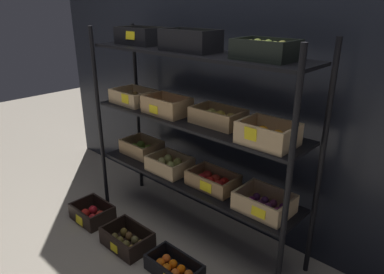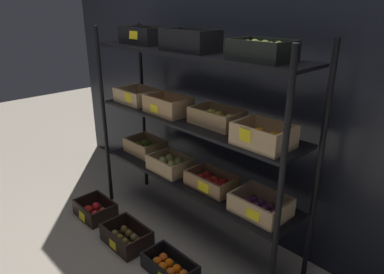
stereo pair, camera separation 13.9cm
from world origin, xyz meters
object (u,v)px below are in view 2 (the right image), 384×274
at_px(crate_ground_kiwi, 127,238).
at_px(crate_ground_tangerine, 170,268).
at_px(display_rack, 191,119).
at_px(crate_ground_apple_red, 95,210).

relative_size(crate_ground_kiwi, crate_ground_tangerine, 0.96).
distance_m(crate_ground_kiwi, crate_ground_tangerine, 0.45).
bearing_deg(display_rack, crate_ground_tangerine, -60.98).
bearing_deg(display_rack, crate_ground_kiwi, -116.01).
height_order(display_rack, crate_ground_apple_red, display_rack).
bearing_deg(crate_ground_apple_red, crate_ground_kiwi, -1.78).
distance_m(crate_ground_apple_red, crate_ground_kiwi, 0.48).
relative_size(display_rack, crate_ground_tangerine, 4.89).
height_order(crate_ground_apple_red, crate_ground_kiwi, crate_ground_kiwi).
bearing_deg(crate_ground_apple_red, crate_ground_tangerine, 0.97).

